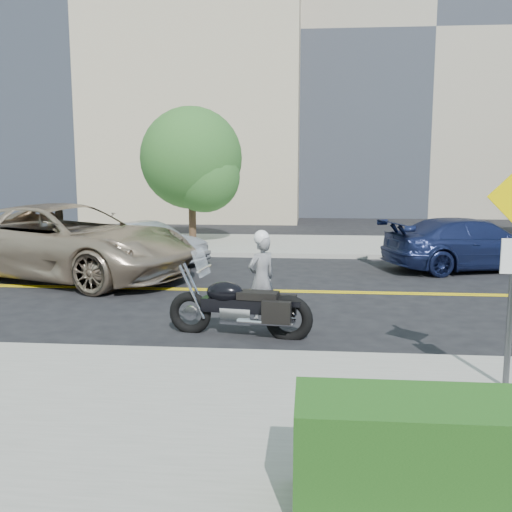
{
  "coord_description": "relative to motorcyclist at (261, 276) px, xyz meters",
  "views": [
    {
      "loc": [
        1.6,
        -14.07,
        3.09
      ],
      "look_at": [
        0.54,
        -2.21,
        1.2
      ],
      "focal_mm": 42.0,
      "sensor_mm": 36.0,
      "label": 1
    }
  ],
  "objects": [
    {
      "name": "suv",
      "position": [
        -5.48,
        3.82,
        0.1
      ],
      "size": [
        7.78,
        5.41,
        1.97
      ],
      "primitive_type": "imported",
      "rotation": [
        0.0,
        0.0,
        1.24
      ],
      "color": "tan",
      "rests_on": "ground"
    },
    {
      "name": "motorcyclist",
      "position": [
        0.0,
        0.0,
        0.0
      ],
      "size": [
        0.72,
        0.7,
        1.78
      ],
      "rotation": [
        0.0,
        0.0,
        3.86
      ],
      "color": "silver",
      "rests_on": "ground"
    },
    {
      "name": "parked_car_silver",
      "position": [
        -4.01,
        6.32,
        -0.27
      ],
      "size": [
        3.99,
        2.68,
        1.24
      ],
      "primitive_type": "imported",
      "rotation": [
        0.0,
        0.0,
        1.17
      ],
      "color": "gray",
      "rests_on": "ground"
    },
    {
      "name": "building_mid",
      "position": [
        7.32,
        28.67,
        9.11
      ],
      "size": [
        18.0,
        14.0,
        20.0
      ],
      "primitive_type": "cube",
      "color": "#A39984",
      "rests_on": "ground_plane"
    },
    {
      "name": "sidewalk_far",
      "position": [
        -0.68,
        10.17,
        -0.81
      ],
      "size": [
        60.0,
        5.0,
        0.15
      ],
      "primitive_type": "cube",
      "color": "#9E9B91",
      "rests_on": "ground_plane"
    },
    {
      "name": "tree_far_a",
      "position": [
        -3.39,
        10.32,
        2.31
      ],
      "size": [
        3.7,
        3.7,
        5.06
      ],
      "rotation": [
        0.0,
        0.0,
        0.43
      ],
      "color": "#382619",
      "rests_on": "ground"
    },
    {
      "name": "sidewalk_near",
      "position": [
        -0.68,
        -4.83,
        -0.81
      ],
      "size": [
        60.0,
        5.0,
        0.15
      ],
      "primitive_type": "cube",
      "color": "#9E9B91",
      "rests_on": "ground_plane"
    },
    {
      "name": "ground_plane",
      "position": [
        -0.68,
        2.67,
        -0.89
      ],
      "size": [
        120.0,
        120.0,
        0.0
      ],
      "primitive_type": "plane",
      "color": "black",
      "rests_on": "ground"
    },
    {
      "name": "motorcycle",
      "position": [
        -0.3,
        -1.08,
        -0.11
      ],
      "size": [
        2.62,
        1.12,
        1.55
      ],
      "primitive_type": null,
      "rotation": [
        0.0,
        0.0,
        -0.14
      ],
      "color": "black",
      "rests_on": "ground"
    },
    {
      "name": "parked_car_blue",
      "position": [
        5.56,
        6.08,
        -0.14
      ],
      "size": [
        5.52,
        3.54,
        1.49
      ],
      "primitive_type": "imported",
      "rotation": [
        0.0,
        0.0,
        1.88
      ],
      "color": "#19234D",
      "rests_on": "ground"
    }
  ]
}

